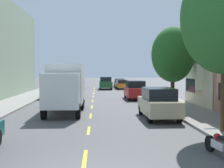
% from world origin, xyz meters
% --- Properties ---
extents(ground_plane, '(160.00, 160.00, 0.00)m').
position_xyz_m(ground_plane, '(0.00, 30.00, 0.00)').
color(ground_plane, '#4C4C4F').
extents(sidewalk_left, '(3.20, 120.00, 0.14)m').
position_xyz_m(sidewalk_left, '(-7.10, 28.00, 0.07)').
color(sidewalk_left, gray).
rests_on(sidewalk_left, ground_plane).
extents(sidewalk_right, '(3.20, 120.00, 0.14)m').
position_xyz_m(sidewalk_right, '(7.10, 28.00, 0.07)').
color(sidewalk_right, gray).
rests_on(sidewalk_right, ground_plane).
extents(lane_centerline_dashes, '(0.14, 47.20, 0.01)m').
position_xyz_m(lane_centerline_dashes, '(0.00, 24.50, 0.00)').
color(lane_centerline_dashes, yellow).
rests_on(lane_centerline_dashes, ground_plane).
extents(street_tree_nearest, '(4.08, 4.08, 8.10)m').
position_xyz_m(street_tree_nearest, '(6.40, 5.78, 5.54)').
color(street_tree_nearest, '#47331E').
rests_on(street_tree_nearest, sidewalk_right).
extents(street_tree_second, '(3.37, 3.37, 6.29)m').
position_xyz_m(street_tree_second, '(6.40, 15.70, 4.24)').
color(street_tree_second, '#47331E').
rests_on(street_tree_second, sidewalk_right).
extents(delivery_box_truck, '(2.43, 7.56, 3.46)m').
position_xyz_m(delivery_box_truck, '(-1.80, 13.82, 1.95)').
color(delivery_box_truck, white).
rests_on(delivery_box_truck, ground_plane).
extents(parked_wagon_orange, '(1.94, 4.75, 1.50)m').
position_xyz_m(parked_wagon_orange, '(4.39, 40.67, 0.80)').
color(parked_wagon_orange, orange).
rests_on(parked_wagon_orange, ground_plane).
extents(parked_suv_black, '(2.09, 4.86, 1.93)m').
position_xyz_m(parked_suv_black, '(-4.49, 42.83, 0.99)').
color(parked_suv_black, black).
rests_on(parked_suv_black, ground_plane).
extents(parked_wagon_charcoal, '(1.91, 4.74, 1.50)m').
position_xyz_m(parked_wagon_charcoal, '(4.39, 46.43, 0.80)').
color(parked_wagon_charcoal, '#333338').
rests_on(parked_wagon_charcoal, ground_plane).
extents(parked_hatchback_burgundy, '(1.81, 4.03, 1.50)m').
position_xyz_m(parked_hatchback_burgundy, '(-4.43, 25.05, 0.76)').
color(parked_hatchback_burgundy, maroon).
rests_on(parked_hatchback_burgundy, ground_plane).
extents(parked_suv_champagne, '(2.02, 4.83, 1.93)m').
position_xyz_m(parked_suv_champagne, '(4.29, 10.61, 0.99)').
color(parked_suv_champagne, tan).
rests_on(parked_suv_champagne, ground_plane).
extents(parked_pickup_navy, '(2.05, 5.32, 1.73)m').
position_xyz_m(parked_pickup_navy, '(-4.38, 54.29, 0.83)').
color(parked_pickup_navy, navy).
rests_on(parked_pickup_navy, ground_plane).
extents(parked_suv_red, '(2.00, 4.82, 1.93)m').
position_xyz_m(parked_suv_red, '(4.40, 23.55, 0.99)').
color(parked_suv_red, '#AD1E1E').
rests_on(parked_suv_red, ground_plane).
extents(moving_forest_sedan, '(1.95, 4.80, 1.93)m').
position_xyz_m(moving_forest_sedan, '(1.80, 40.46, 0.99)').
color(moving_forest_sedan, '#194C28').
rests_on(moving_forest_sedan, ground_plane).
extents(parked_motorcycle, '(0.62, 2.05, 0.90)m').
position_xyz_m(parked_motorcycle, '(4.75, 1.97, 0.41)').
color(parked_motorcycle, black).
rests_on(parked_motorcycle, ground_plane).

